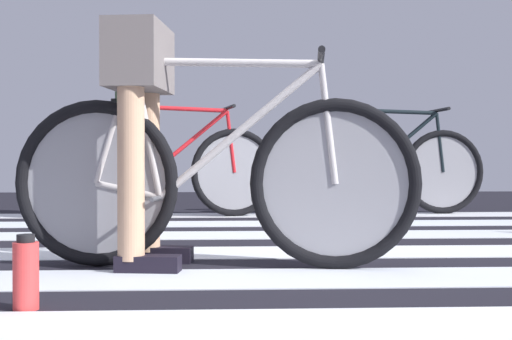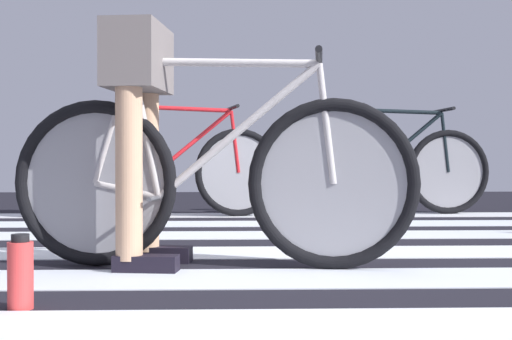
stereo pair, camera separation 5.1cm
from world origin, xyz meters
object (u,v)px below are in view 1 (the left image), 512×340
object	(u,v)px
cyclist_2_of_3	(131,135)
bicycle_1_of_3	(213,177)
bicycle_3_of_3	(385,169)
bicycle_2_of_3	(171,169)
cyclist_1_of_3	(141,110)
water_bottle	(26,274)

from	to	relation	value
cyclist_2_of_3	bicycle_1_of_3	bearing A→B (deg)	-86.38
bicycle_1_of_3	cyclist_2_of_3	xyz separation A→B (m)	(-0.68, 2.47, 0.27)
cyclist_2_of_3	bicycle_3_of_3	distance (m)	2.11
bicycle_1_of_3	bicycle_2_of_3	size ratio (longest dim) A/B	1.01
cyclist_1_of_3	water_bottle	bearing A→B (deg)	-99.55
cyclist_1_of_3	bicycle_2_of_3	distance (m)	2.51
bicycle_1_of_3	bicycle_2_of_3	distance (m)	2.56
bicycle_2_of_3	cyclist_1_of_3	bearing A→B (deg)	-100.24
cyclist_1_of_3	cyclist_2_of_3	size ratio (longest dim) A/B	1.02
cyclist_2_of_3	bicycle_3_of_3	world-z (taller)	cyclist_2_of_3
cyclist_1_of_3	bicycle_2_of_3	bearing A→B (deg)	98.86
bicycle_2_of_3	water_bottle	xyz separation A→B (m)	(-0.18, -3.31, -0.28)
bicycle_1_of_3	cyclist_2_of_3	bearing A→B (deg)	112.72
cyclist_2_of_3	water_bottle	distance (m)	3.29
cyclist_2_of_3	bicycle_3_of_3	bearing A→B (deg)	-3.30
bicycle_2_of_3	cyclist_2_of_3	size ratio (longest dim) A/B	1.69
bicycle_2_of_3	bicycle_3_of_3	distance (m)	1.79
cyclist_2_of_3	bicycle_3_of_3	xyz separation A→B (m)	(2.07, 0.31, -0.27)
cyclist_1_of_3	cyclist_2_of_3	bearing A→B (deg)	106.01
bicycle_1_of_3	cyclist_2_of_3	distance (m)	2.57
bicycle_1_of_3	water_bottle	world-z (taller)	bicycle_1_of_3
cyclist_1_of_3	bicycle_2_of_3	world-z (taller)	cyclist_1_of_3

